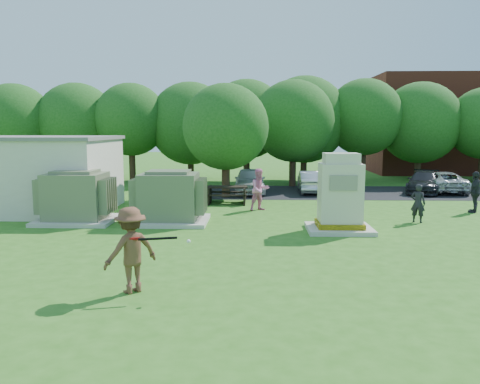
{
  "coord_description": "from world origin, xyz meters",
  "views": [
    {
      "loc": [
        0.54,
        -13.58,
        3.7
      ],
      "look_at": [
        0.0,
        4.0,
        1.3
      ],
      "focal_mm": 35.0,
      "sensor_mm": 36.0,
      "label": 1
    }
  ],
  "objects_px": {
    "generator_cabinet": "(340,197)",
    "transformer_right": "(169,198)",
    "picnic_table": "(227,193)",
    "car_silver_b": "(442,182)",
    "batter": "(131,250)",
    "car_dark": "(424,182)",
    "transformer_left": "(76,198)",
    "person_walking_right": "(475,192)",
    "person_at_picnic": "(260,190)",
    "car_white": "(250,180)",
    "car_silver_a": "(311,181)",
    "person_by_generator": "(418,203)"
  },
  "relations": [
    {
      "from": "batter",
      "to": "person_at_picnic",
      "type": "xyz_separation_m",
      "value": [
        3.02,
        10.79,
        -0.03
      ]
    },
    {
      "from": "generator_cabinet",
      "to": "batter",
      "type": "height_order",
      "value": "generator_cabinet"
    },
    {
      "from": "batter",
      "to": "car_silver_a",
      "type": "relative_size",
      "value": 0.51
    },
    {
      "from": "batter",
      "to": "person_walking_right",
      "type": "bearing_deg",
      "value": 179.02
    },
    {
      "from": "picnic_table",
      "to": "car_silver_a",
      "type": "bearing_deg",
      "value": 42.04
    },
    {
      "from": "person_walking_right",
      "to": "batter",
      "type": "bearing_deg",
      "value": -16.83
    },
    {
      "from": "person_walking_right",
      "to": "car_silver_b",
      "type": "height_order",
      "value": "person_walking_right"
    },
    {
      "from": "transformer_right",
      "to": "car_white",
      "type": "height_order",
      "value": "transformer_right"
    },
    {
      "from": "batter",
      "to": "car_dark",
      "type": "relative_size",
      "value": 0.46
    },
    {
      "from": "car_silver_b",
      "to": "car_silver_a",
      "type": "bearing_deg",
      "value": 7.34
    },
    {
      "from": "generator_cabinet",
      "to": "car_dark",
      "type": "relative_size",
      "value": 0.67
    },
    {
      "from": "person_by_generator",
      "to": "car_white",
      "type": "xyz_separation_m",
      "value": [
        -6.72,
        8.35,
        -0.05
      ]
    },
    {
      "from": "transformer_right",
      "to": "person_by_generator",
      "type": "bearing_deg",
      "value": 1.82
    },
    {
      "from": "transformer_right",
      "to": "transformer_left",
      "type": "bearing_deg",
      "value": 180.0
    },
    {
      "from": "transformer_left",
      "to": "person_at_picnic",
      "type": "height_order",
      "value": "transformer_left"
    },
    {
      "from": "person_by_generator",
      "to": "car_white",
      "type": "height_order",
      "value": "person_by_generator"
    },
    {
      "from": "transformer_left",
      "to": "person_at_picnic",
      "type": "distance_m",
      "value": 7.84
    },
    {
      "from": "batter",
      "to": "car_dark",
      "type": "height_order",
      "value": "batter"
    },
    {
      "from": "person_by_generator",
      "to": "car_white",
      "type": "relative_size",
      "value": 0.36
    },
    {
      "from": "picnic_table",
      "to": "person_at_picnic",
      "type": "distance_m",
      "value": 2.56
    },
    {
      "from": "transformer_right",
      "to": "person_by_generator",
      "type": "distance_m",
      "value": 9.81
    },
    {
      "from": "transformer_left",
      "to": "picnic_table",
      "type": "height_order",
      "value": "transformer_left"
    },
    {
      "from": "car_silver_a",
      "to": "car_silver_b",
      "type": "distance_m",
      "value": 7.72
    },
    {
      "from": "transformer_right",
      "to": "car_silver_b",
      "type": "relative_size",
      "value": 0.7
    },
    {
      "from": "person_walking_right",
      "to": "car_silver_a",
      "type": "height_order",
      "value": "person_walking_right"
    },
    {
      "from": "transformer_left",
      "to": "batter",
      "type": "distance_m",
      "value": 8.98
    },
    {
      "from": "car_dark",
      "to": "car_silver_b",
      "type": "bearing_deg",
      "value": 41.8
    },
    {
      "from": "generator_cabinet",
      "to": "car_silver_a",
      "type": "distance_m",
      "value": 10.37
    },
    {
      "from": "generator_cabinet",
      "to": "transformer_right",
      "type": "bearing_deg",
      "value": 168.25
    },
    {
      "from": "car_silver_a",
      "to": "person_by_generator",
      "type": "bearing_deg",
      "value": 111.86
    },
    {
      "from": "person_at_picnic",
      "to": "car_silver_a",
      "type": "xyz_separation_m",
      "value": [
        3.04,
        6.13,
        -0.32
      ]
    },
    {
      "from": "person_by_generator",
      "to": "car_silver_a",
      "type": "bearing_deg",
      "value": -39.94
    },
    {
      "from": "car_silver_b",
      "to": "transformer_right",
      "type": "bearing_deg",
      "value": 37.41
    },
    {
      "from": "transformer_left",
      "to": "picnic_table",
      "type": "bearing_deg",
      "value": 40.35
    },
    {
      "from": "car_silver_a",
      "to": "transformer_left",
      "type": "bearing_deg",
      "value": 42.96
    },
    {
      "from": "transformer_left",
      "to": "car_dark",
      "type": "height_order",
      "value": "transformer_left"
    },
    {
      "from": "picnic_table",
      "to": "car_white",
      "type": "height_order",
      "value": "car_white"
    },
    {
      "from": "picnic_table",
      "to": "person_by_generator",
      "type": "distance_m",
      "value": 9.03
    },
    {
      "from": "transformer_left",
      "to": "person_by_generator",
      "type": "height_order",
      "value": "transformer_left"
    },
    {
      "from": "generator_cabinet",
      "to": "person_walking_right",
      "type": "xyz_separation_m",
      "value": [
        6.65,
        3.98,
        -0.32
      ]
    },
    {
      "from": "picnic_table",
      "to": "car_silver_b",
      "type": "xyz_separation_m",
      "value": [
        12.35,
        4.63,
        0.06
      ]
    },
    {
      "from": "car_dark",
      "to": "car_silver_a",
      "type": "bearing_deg",
      "value": -156.44
    },
    {
      "from": "person_by_generator",
      "to": "person_walking_right",
      "type": "distance_m",
      "value": 4.03
    },
    {
      "from": "transformer_left",
      "to": "person_walking_right",
      "type": "bearing_deg",
      "value": 8.94
    },
    {
      "from": "transformer_right",
      "to": "car_silver_b",
      "type": "xyz_separation_m",
      "value": [
        14.34,
        9.47,
        -0.37
      ]
    },
    {
      "from": "transformer_right",
      "to": "person_walking_right",
      "type": "xyz_separation_m",
      "value": [
        13.08,
        2.64,
        -0.06
      ]
    },
    {
      "from": "car_silver_b",
      "to": "transformer_left",
      "type": "bearing_deg",
      "value": 31.67
    },
    {
      "from": "person_by_generator",
      "to": "car_silver_b",
      "type": "distance_m",
      "value": 10.22
    },
    {
      "from": "picnic_table",
      "to": "person_walking_right",
      "type": "bearing_deg",
      "value": -11.2
    },
    {
      "from": "car_silver_b",
      "to": "picnic_table",
      "type": "bearing_deg",
      "value": 24.54
    }
  ]
}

